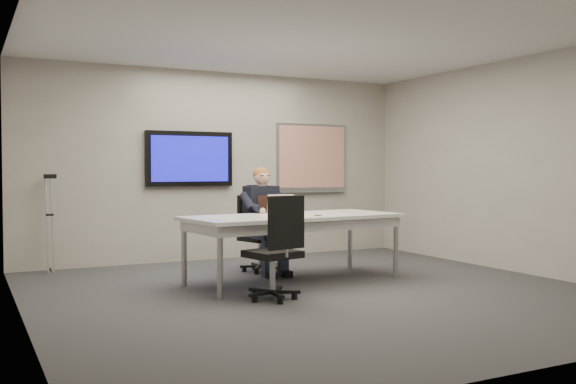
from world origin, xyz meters
name	(u,v)px	position (x,y,z in m)	size (l,w,h in m)	color
floor	(320,293)	(0.00, 0.00, 0.00)	(6.00, 6.00, 0.02)	#3B3B3E
ceiling	(320,34)	(0.00, 0.00, 2.80)	(6.00, 6.00, 0.02)	silver
wall_back	(221,166)	(0.00, 3.00, 1.40)	(6.00, 0.02, 2.80)	#9F9B90
wall_front	(544,161)	(0.00, -3.00, 1.40)	(6.00, 0.02, 2.80)	#9F9B90
wall_left	(21,163)	(-3.00, 0.00, 1.40)	(0.02, 6.00, 2.80)	#9F9B90
wall_right	(521,165)	(3.00, 0.00, 1.40)	(0.02, 6.00, 2.80)	#9F9B90
conference_table	(294,223)	(0.06, 0.73, 0.71)	(2.70, 1.35, 0.80)	white
tv_display	(190,159)	(-0.50, 2.95, 1.50)	(1.30, 0.09, 0.80)	black
whiteboard	(312,158)	(1.55, 2.97, 1.53)	(1.25, 0.08, 1.10)	#989CA1
office_chair_far	(258,248)	(0.01, 1.65, 0.31)	(0.59, 0.59, 1.01)	black
office_chair_near	(275,268)	(-0.61, -0.15, 0.34)	(0.61, 0.61, 1.08)	black
seated_person	(267,231)	(0.02, 1.40, 0.55)	(0.44, 0.76, 1.37)	#212737
crutch	(50,222)	(-2.45, 2.82, 0.66)	(0.18, 0.27, 1.31)	#A9ACB1
laptop	(283,209)	(0.07, 1.02, 0.86)	(0.38, 0.38, 0.23)	#A8A7AA
name_tent	(284,212)	(-0.17, 0.54, 0.85)	(0.26, 0.07, 0.10)	white
pen	(318,215)	(0.23, 0.45, 0.81)	(0.01, 0.01, 0.14)	black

